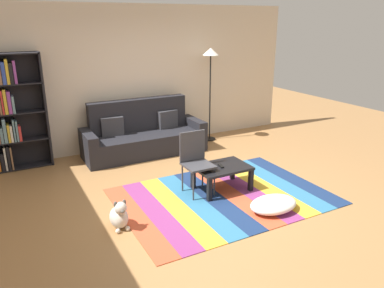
% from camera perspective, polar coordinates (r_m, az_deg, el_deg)
% --- Properties ---
extents(ground_plane, '(14.00, 14.00, 0.00)m').
position_cam_1_polar(ground_plane, '(5.46, 0.94, -7.60)').
color(ground_plane, '#9E7042').
extents(back_wall, '(6.80, 0.10, 2.70)m').
position_cam_1_polar(back_wall, '(7.31, -8.87, 10.01)').
color(back_wall, beige).
rests_on(back_wall, ground_plane).
extents(rug, '(2.92, 2.06, 0.01)m').
position_cam_1_polar(rug, '(5.38, 4.78, -8.04)').
color(rug, '#C64C2D').
rests_on(rug, ground_plane).
extents(couch, '(2.26, 0.80, 1.00)m').
position_cam_1_polar(couch, '(7.03, -7.49, 1.25)').
color(couch, black).
rests_on(couch, ground_plane).
extents(bookshelf, '(0.90, 0.28, 1.92)m').
position_cam_1_polar(bookshelf, '(6.74, -26.25, 4.58)').
color(bookshelf, black).
rests_on(bookshelf, ground_plane).
extents(coffee_table, '(0.78, 0.56, 0.37)m').
position_cam_1_polar(coffee_table, '(5.47, 4.63, -3.99)').
color(coffee_table, black).
rests_on(coffee_table, rug).
extents(pouf, '(0.67, 0.46, 0.18)m').
position_cam_1_polar(pouf, '(5.05, 12.42, -9.05)').
color(pouf, white).
rests_on(pouf, rug).
extents(dog, '(0.22, 0.35, 0.40)m').
position_cam_1_polar(dog, '(4.64, -11.12, -10.80)').
color(dog, beige).
rests_on(dog, ground_plane).
extents(standing_lamp, '(0.32, 0.32, 1.89)m').
position_cam_1_polar(standing_lamp, '(7.55, 2.87, 12.19)').
color(standing_lamp, black).
rests_on(standing_lamp, ground_plane).
extents(tv_remote, '(0.07, 0.16, 0.02)m').
position_cam_1_polar(tv_remote, '(5.43, 4.46, -3.37)').
color(tv_remote, black).
rests_on(tv_remote, coffee_table).
extents(folding_chair, '(0.40, 0.40, 0.90)m').
position_cam_1_polar(folding_chair, '(5.32, 0.53, -2.06)').
color(folding_chair, '#38383D').
rests_on(folding_chair, ground_plane).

